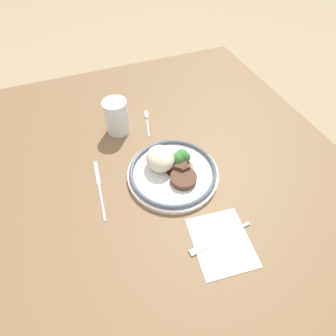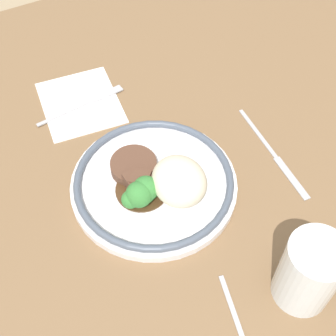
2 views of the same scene
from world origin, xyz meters
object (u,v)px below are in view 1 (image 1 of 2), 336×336
object	(u,v)px
juice_glass	(117,119)
fork	(215,241)
plate	(172,169)
spoon	(147,117)
knife	(99,186)

from	to	relation	value
juice_glass	fork	world-z (taller)	juice_glass
plate	spoon	xyz separation A→B (m)	(0.28, -0.01, -0.02)
plate	knife	world-z (taller)	plate
fork	spoon	bearing A→B (deg)	-95.29
juice_glass	fork	bearing A→B (deg)	-166.34
knife	plate	bearing A→B (deg)	-94.16
juice_glass	knife	size ratio (longest dim) A/B	0.54
fork	spoon	world-z (taller)	same
knife	spoon	xyz separation A→B (m)	(0.24, -0.22, 0.00)
plate	fork	xyz separation A→B (m)	(-0.24, -0.02, -0.02)
juice_glass	fork	size ratio (longest dim) A/B	0.66
plate	knife	xyz separation A→B (m)	(0.03, 0.21, -0.02)
plate	juice_glass	xyz separation A→B (m)	(0.25, 0.10, 0.03)
fork	knife	distance (m)	0.35
fork	knife	xyz separation A→B (m)	(0.27, 0.23, -0.00)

